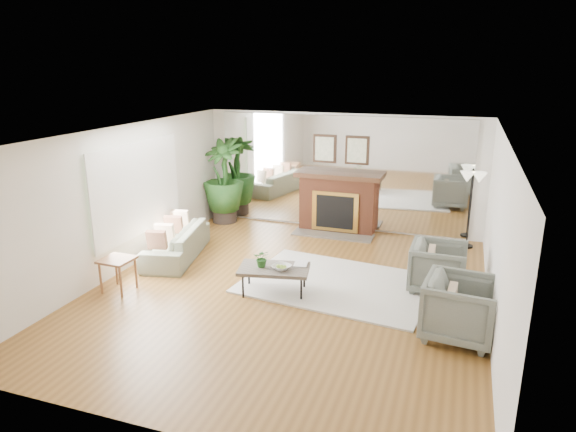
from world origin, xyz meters
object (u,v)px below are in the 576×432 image
at_px(sofa, 176,243).
at_px(potted_ficus, 223,178).
at_px(side_table, 117,264).
at_px(fireplace, 337,201).
at_px(armchair_back, 438,267).
at_px(floor_lamp, 473,183).
at_px(coffee_table, 274,270).
at_px(armchair_front, 460,309).

bearing_deg(sofa, potted_ficus, 171.12).
bearing_deg(side_table, fireplace, 58.25).
distance_m(armchair_back, floor_lamp, 2.51).
xyz_separation_m(coffee_table, sofa, (-2.27, 0.89, -0.11)).
bearing_deg(armchair_front, fireplace, 39.76).
height_order(fireplace, armchair_back, fireplace).
distance_m(coffee_table, sofa, 2.44).
bearing_deg(sofa, coffee_table, 56.16).
distance_m(side_table, floor_lamp, 6.61).
relative_size(fireplace, sofa, 1.05).
distance_m(fireplace, armchair_front, 4.70).
bearing_deg(sofa, armchair_front, 62.12).
bearing_deg(armchair_front, potted_ficus, 60.34).
xyz_separation_m(coffee_table, armchair_back, (2.42, 0.94, -0.01)).
xyz_separation_m(fireplace, floor_lamp, (2.68, -0.16, 0.63)).
height_order(sofa, side_table, sofa).
xyz_separation_m(armchair_back, side_table, (-4.79, -1.65, 0.06)).
xyz_separation_m(fireplace, side_table, (-2.55, -4.12, -0.20)).
distance_m(sofa, armchair_front, 5.24).
bearing_deg(floor_lamp, armchair_back, -100.61).
xyz_separation_m(sofa, armchair_front, (5.05, -1.39, 0.13)).
height_order(armchair_back, side_table, armchair_back).
height_order(armchair_back, floor_lamp, floor_lamp).
xyz_separation_m(side_table, potted_ficus, (-0.05, 3.96, 0.56)).
height_order(coffee_table, armchair_back, armchair_back).
height_order(sofa, armchair_back, armchair_back).
bearing_deg(side_table, sofa, 86.52).
bearing_deg(armchair_front, side_table, 98.47).
bearing_deg(coffee_table, side_table, -163.27).
bearing_deg(armchair_back, sofa, 91.72).
height_order(armchair_front, floor_lamp, floor_lamp).
bearing_deg(fireplace, armchair_back, -47.72).
height_order(fireplace, armchair_front, fireplace).
relative_size(coffee_table, sofa, 0.61).
bearing_deg(fireplace, floor_lamp, -3.40).
relative_size(sofa, side_table, 3.60).
xyz_separation_m(sofa, side_table, (-0.10, -1.60, 0.17)).
xyz_separation_m(side_table, floor_lamp, (5.22, 3.96, 0.83)).
relative_size(sofa, armchair_front, 2.13).
height_order(coffee_table, armchair_front, armchair_front).
bearing_deg(coffee_table, fireplace, 87.06).
relative_size(sofa, armchair_back, 2.26).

